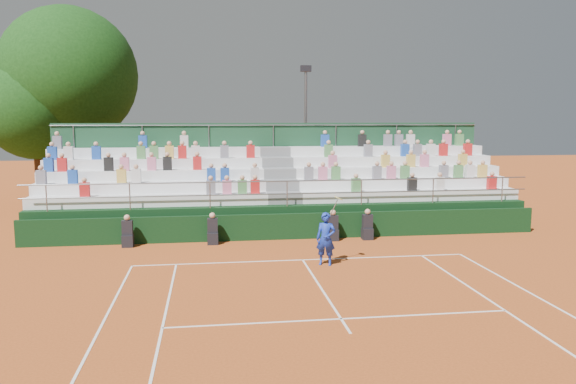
{
  "coord_description": "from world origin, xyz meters",
  "views": [
    {
      "loc": [
        -2.98,
        -17.82,
        4.73
      ],
      "look_at": [
        0.0,
        3.5,
        1.8
      ],
      "focal_mm": 35.0,
      "sensor_mm": 36.0,
      "label": 1
    }
  ],
  "objects": [
    {
      "name": "grandstand",
      "position": [
        0.0,
        6.44,
        1.08
      ],
      "size": [
        20.0,
        5.2,
        4.4
      ],
      "color": "black",
      "rests_on": "ground"
    },
    {
      "name": "floodlight_mast",
      "position": [
        2.43,
        13.65,
        4.42
      ],
      "size": [
        0.6,
        0.25,
        7.52
      ],
      "color": "gray",
      "rests_on": "ground"
    },
    {
      "name": "tree_east",
      "position": [
        -10.26,
        13.52,
        6.82
      ],
      "size": [
        7.15,
        7.15,
        10.4
      ],
      "color": "#342113",
      "rests_on": "ground"
    },
    {
      "name": "line_officials",
      "position": [
        -1.08,
        2.75,
        0.48
      ],
      "size": [
        9.37,
        0.4,
        1.19
      ],
      "color": "black",
      "rests_on": "ground"
    },
    {
      "name": "tennis_player",
      "position": [
        0.63,
        -0.69,
        0.85
      ],
      "size": [
        0.89,
        0.6,
        2.22
      ],
      "color": "#1631A9",
      "rests_on": "ground"
    },
    {
      "name": "tree_west",
      "position": [
        -11.81,
        12.93,
        5.22
      ],
      "size": [
        5.53,
        5.53,
        8.0
      ],
      "color": "#342113",
      "rests_on": "ground"
    },
    {
      "name": "ground",
      "position": [
        0.0,
        0.0,
        0.0
      ],
      "size": [
        90.0,
        90.0,
        0.0
      ],
      "primitive_type": "plane",
      "color": "#AF4E1D",
      "rests_on": "ground"
    },
    {
      "name": "courtside_wall",
      "position": [
        0.0,
        3.2,
        0.5
      ],
      "size": [
        20.0,
        0.15,
        1.0
      ],
      "primitive_type": "cube",
      "color": "black",
      "rests_on": "ground"
    }
  ]
}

